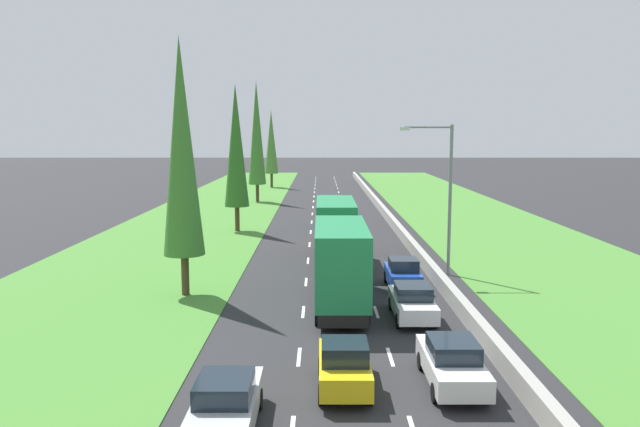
{
  "coord_description": "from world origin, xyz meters",
  "views": [
    {
      "loc": [
        -0.95,
        -1.86,
        8.55
      ],
      "look_at": [
        -0.73,
        53.24,
        1.33
      ],
      "focal_mm": 34.85,
      "sensor_mm": 36.0,
      "label": 1
    }
  ],
  "objects": [
    {
      "name": "median_barrier",
      "position": [
        5.7,
        60.0,
        0.42
      ],
      "size": [
        0.44,
        120.0,
        0.85
      ],
      "primitive_type": "cube",
      "color": "#9E9B93",
      "rests_on": "ground"
    },
    {
      "name": "poplar_tree_third",
      "position": [
        -8.14,
        51.49,
        7.4
      ],
      "size": [
        2.12,
        2.12,
        12.69
      ],
      "color": "#4C3823",
      "rests_on": "ground"
    },
    {
      "name": "silver_sedan_left_lane_second",
      "position": [
        -3.66,
        15.09,
        0.81
      ],
      "size": [
        1.82,
        4.5,
        1.64
      ],
      "color": "silver",
      "rests_on": "ground"
    },
    {
      "name": "white_sedan_right_lane_third",
      "position": [
        3.31,
        25.92,
        0.81
      ],
      "size": [
        1.82,
        4.5,
        1.64
      ],
      "color": "white",
      "rests_on": "ground"
    },
    {
      "name": "ground_plane",
      "position": [
        0.0,
        60.0,
        0.0
      ],
      "size": [
        300.0,
        300.0,
        0.0
      ],
      "primitive_type": "plane",
      "color": "#28282B",
      "rests_on": "ground"
    },
    {
      "name": "green_box_truck_centre_lane_fourth",
      "position": [
        0.05,
        38.63,
        2.18
      ],
      "size": [
        2.46,
        9.4,
        4.18
      ],
      "color": "black",
      "rests_on": "ground"
    },
    {
      "name": "green_box_truck_centre_lane",
      "position": [
        0.05,
        28.01,
        2.18
      ],
      "size": [
        2.46,
        9.4,
        4.18
      ],
      "color": "black",
      "rests_on": "ground"
    },
    {
      "name": "grass_verge_left",
      "position": [
        -12.65,
        60.0,
        0.02
      ],
      "size": [
        14.0,
        140.0,
        0.04
      ],
      "primitive_type": "cube",
      "color": "#478433",
      "rests_on": "ground"
    },
    {
      "name": "blue_hatchback_right_lane",
      "position": [
        3.61,
        31.55,
        0.84
      ],
      "size": [
        1.74,
        3.9,
        1.72
      ],
      "color": "#1E47B7",
      "rests_on": "ground"
    },
    {
      "name": "yellow_hatchback_centre_lane_second",
      "position": [
        -0.14,
        18.0,
        0.84
      ],
      "size": [
        1.74,
        3.9,
        1.72
      ],
      "color": "yellow",
      "rests_on": "ground"
    },
    {
      "name": "poplar_tree_fourth",
      "position": [
        -8.69,
        74.56,
        8.44
      ],
      "size": [
        2.17,
        2.17,
        14.77
      ],
      "color": "#4C3823",
      "rests_on": "ground"
    },
    {
      "name": "yellow_sedan_centre_lane_seventh",
      "position": [
        0.11,
        61.66,
        0.81
      ],
      "size": [
        1.82,
        4.5,
        1.64
      ],
      "color": "yellow",
      "rests_on": "ground"
    },
    {
      "name": "lane_markings",
      "position": [
        0.0,
        60.0,
        0.01
      ],
      "size": [
        3.64,
        116.0,
        0.01
      ],
      "color": "white",
      "rests_on": "ground"
    },
    {
      "name": "teal_van_centre_lane",
      "position": [
        -0.05,
        53.7,
        1.4
      ],
      "size": [
        1.96,
        4.9,
        2.82
      ],
      "color": "teal",
      "rests_on": "ground"
    },
    {
      "name": "grass_verge_right",
      "position": [
        14.35,
        60.0,
        0.02
      ],
      "size": [
        14.0,
        140.0,
        0.04
      ],
      "primitive_type": "cube",
      "color": "#478433",
      "rests_on": "ground"
    },
    {
      "name": "yellow_sedan_centre_lane",
      "position": [
        0.08,
        47.12,
        0.81
      ],
      "size": [
        1.82,
        4.5,
        1.64
      ],
      "color": "yellow",
      "rests_on": "ground"
    },
    {
      "name": "poplar_tree_fifth",
      "position": [
        -8.51,
        94.86,
        7.04
      ],
      "size": [
        2.1,
        2.1,
        11.98
      ],
      "color": "#4C3823",
      "rests_on": "ground"
    },
    {
      "name": "poplar_tree_second",
      "position": [
        -8.04,
        30.09,
        7.76
      ],
      "size": [
        2.14,
        2.14,
        13.41
      ],
      "color": "#4C3823",
      "rests_on": "ground"
    },
    {
      "name": "white_sedan_right_lane",
      "position": [
        3.53,
        18.33,
        0.81
      ],
      "size": [
        1.82,
        4.5,
        1.64
      ],
      "color": "white",
      "rests_on": "ground"
    },
    {
      "name": "street_light_mast",
      "position": [
        6.45,
        34.83,
        5.23
      ],
      "size": [
        3.2,
        0.28,
        9.0
      ],
      "color": "gray",
      "rests_on": "ground"
    }
  ]
}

